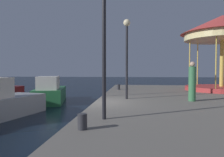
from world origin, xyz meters
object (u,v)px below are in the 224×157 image
object	(u,v)px
person_mid_promenade	(192,83)
bollard_north	(118,87)
carousel	(222,35)
bollard_center	(82,122)
motorboat_green	(50,93)
lamp_post_mid_promenade	(127,44)
lamp_post_near_edge	(104,20)

from	to	relation	value
person_mid_promenade	bollard_north	bearing A→B (deg)	125.08
carousel	bollard_center	world-z (taller)	carousel
motorboat_green	carousel	world-z (taller)	carousel
carousel	lamp_post_mid_promenade	bearing A→B (deg)	-142.40
lamp_post_near_edge	bollard_center	world-z (taller)	lamp_post_near_edge
carousel	lamp_post_mid_promenade	world-z (taller)	carousel
motorboat_green	lamp_post_mid_promenade	distance (m)	7.10
carousel	lamp_post_near_edge	bearing A→B (deg)	-126.62
motorboat_green	person_mid_promenade	xyz separation A→B (m)	(8.64, -3.89, 0.99)
motorboat_green	bollard_north	world-z (taller)	motorboat_green
lamp_post_near_edge	person_mid_promenade	xyz separation A→B (m)	(3.68, 4.12, -2.09)
lamp_post_near_edge	lamp_post_mid_promenade	distance (m)	4.62
lamp_post_near_edge	lamp_post_mid_promenade	bearing A→B (deg)	83.33
lamp_post_near_edge	person_mid_promenade	world-z (taller)	lamp_post_near_edge
motorboat_green	lamp_post_near_edge	world-z (taller)	lamp_post_near_edge
lamp_post_mid_promenade	bollard_center	distance (m)	6.39
carousel	lamp_post_near_edge	xyz separation A→B (m)	(-7.25, -9.75, -1.06)
bollard_north	motorboat_green	bearing A→B (deg)	-160.07
carousel	lamp_post_near_edge	world-z (taller)	carousel
motorboat_green	bollard_center	size ratio (longest dim) A/B	11.38
motorboat_green	bollard_north	distance (m)	5.02
bollard_north	person_mid_promenade	bearing A→B (deg)	-54.92
carousel	person_mid_promenade	world-z (taller)	carousel
motorboat_green	person_mid_promenade	distance (m)	9.53
carousel	lamp_post_near_edge	size ratio (longest dim) A/B	1.33
lamp_post_near_edge	person_mid_promenade	bearing A→B (deg)	48.24
motorboat_green	bollard_center	distance (m)	10.27
lamp_post_mid_promenade	bollard_center	xyz separation A→B (m)	(-0.92, -5.76, -2.61)
lamp_post_mid_promenade	person_mid_promenade	world-z (taller)	lamp_post_mid_promenade
bollard_north	person_mid_promenade	xyz separation A→B (m)	(3.93, -5.60, 0.69)
motorboat_green	bollard_center	xyz separation A→B (m)	(4.57, -9.19, 0.30)
lamp_post_near_edge	bollard_center	size ratio (longest dim) A/B	10.91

